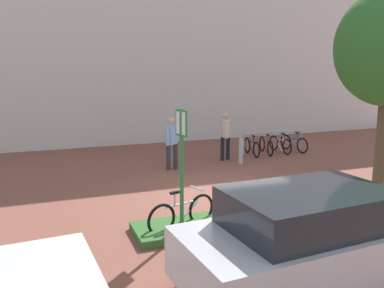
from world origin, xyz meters
TOP-DOWN VIEW (x-y plane):
  - ground_plane at (0.00, 0.00)m, footprint 60.00×60.00m
  - building_facade at (0.00, 8.47)m, footprint 28.00×1.20m
  - planter_strip at (0.67, -1.94)m, footprint 7.00×1.10m
  - parking_sign_post at (-1.86, -1.94)m, footprint 0.12×0.36m
  - bike_at_sign at (-1.80, -1.79)m, footprint 1.62×0.60m
  - bike_rack_cluster at (4.04, 4.17)m, footprint 2.66×1.62m
  - bollard_steel at (2.04, 3.03)m, footprint 0.16×0.16m
  - person_casual_tan at (1.78, 3.74)m, footprint 0.41×0.59m
  - person_shirt_blue at (-0.45, 3.09)m, footprint 0.47×0.45m
  - car_silver_sedan at (-0.63, -4.57)m, footprint 4.42×2.27m

SIDE VIEW (x-z plane):
  - ground_plane at x=0.00m, z-range 0.00..0.00m
  - planter_strip at x=0.67m, z-range 0.00..0.16m
  - bike_rack_cluster at x=4.04m, z-range -0.07..0.76m
  - bike_at_sign at x=-1.80m, z-range -0.08..0.78m
  - bollard_steel at x=2.04m, z-range 0.00..0.90m
  - car_silver_sedan at x=-0.63m, z-range -0.01..1.53m
  - person_casual_tan at x=1.78m, z-range 0.12..1.84m
  - person_shirt_blue at x=-0.45m, z-range 0.12..1.84m
  - parking_sign_post at x=-1.86m, z-range 0.38..2.91m
  - building_facade at x=0.00m, z-range 0.00..10.00m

